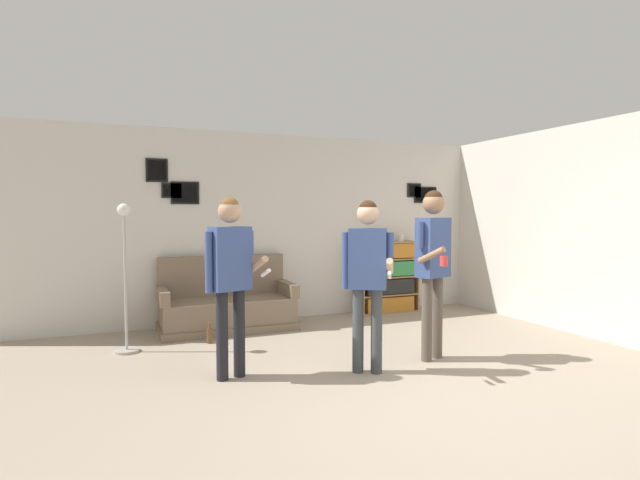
# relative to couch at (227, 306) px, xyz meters

# --- Properties ---
(ground_plane) EXTENTS (20.00, 20.00, 0.00)m
(ground_plane) POSITION_rel_couch_xyz_m (1.04, -3.34, -0.31)
(ground_plane) COLOR gray
(wall_back) EXTENTS (8.53, 0.08, 2.70)m
(wall_back) POSITION_rel_couch_xyz_m (1.04, 0.41, 1.04)
(wall_back) COLOR beige
(wall_back) RESTS_ON ground_plane
(wall_right) EXTENTS (0.06, 6.12, 2.70)m
(wall_right) POSITION_rel_couch_xyz_m (4.13, -1.48, 1.04)
(wall_right) COLOR beige
(wall_right) RESTS_ON ground_plane
(couch) EXTENTS (1.78, 0.80, 0.97)m
(couch) POSITION_rel_couch_xyz_m (0.00, 0.00, 0.00)
(couch) COLOR #7A6651
(couch) RESTS_ON ground_plane
(bookshelf) EXTENTS (1.00, 0.30, 1.11)m
(bookshelf) POSITION_rel_couch_xyz_m (2.58, 0.19, 0.24)
(bookshelf) COLOR olive
(bookshelf) RESTS_ON ground_plane
(floor_lamp) EXTENTS (0.28, 0.28, 1.66)m
(floor_lamp) POSITION_rel_couch_xyz_m (-1.27, -0.68, 0.56)
(floor_lamp) COLOR #ADA89E
(floor_lamp) RESTS_ON ground_plane
(person_player_foreground_left) EXTENTS (0.56, 0.43, 1.70)m
(person_player_foreground_left) POSITION_rel_couch_xyz_m (-0.38, -2.01, 0.74)
(person_player_foreground_left) COLOR black
(person_player_foreground_left) RESTS_ON ground_plane
(person_player_foreground_center) EXTENTS (0.44, 0.59, 1.68)m
(person_player_foreground_center) POSITION_rel_couch_xyz_m (0.88, -2.35, 0.72)
(person_player_foreground_center) COLOR #3D4247
(person_player_foreground_center) RESTS_ON ground_plane
(person_watcher_holding_cup) EXTENTS (0.48, 0.53, 1.80)m
(person_watcher_holding_cup) POSITION_rel_couch_xyz_m (1.73, -2.23, 0.81)
(person_watcher_holding_cup) COLOR brown
(person_watcher_holding_cup) RESTS_ON ground_plane
(bottle_on_floor) EXTENTS (0.06, 0.06, 0.25)m
(bottle_on_floor) POSITION_rel_couch_xyz_m (-0.35, -0.66, -0.21)
(bottle_on_floor) COLOR brown
(bottle_on_floor) RESTS_ON ground_plane
(drinking_cup) EXTENTS (0.08, 0.08, 0.10)m
(drinking_cup) POSITION_rel_couch_xyz_m (2.82, 0.19, 0.85)
(drinking_cup) COLOR white
(drinking_cup) RESTS_ON bookshelf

